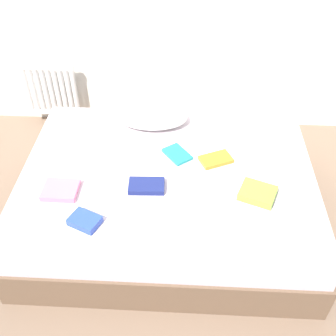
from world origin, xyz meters
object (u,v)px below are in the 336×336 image
at_px(textbook_teal, 177,154).
at_px(textbook_orange, 216,159).
at_px(radiator, 51,90).
at_px(bed, 168,197).
at_px(textbook_navy, 146,186).
at_px(pillow, 152,116).
at_px(textbook_lime, 258,193).
at_px(textbook_pink, 61,190).
at_px(textbook_blue, 85,221).

distance_m(textbook_teal, textbook_orange, 0.27).
bearing_deg(textbook_teal, radiator, -167.59).
xyz_separation_m(bed, radiator, (-1.15, 1.20, 0.12)).
relative_size(textbook_navy, textbook_teal, 1.14).
bearing_deg(radiator, textbook_navy, -53.39).
bearing_deg(textbook_orange, textbook_navy, -171.80).
distance_m(pillow, textbook_teal, 0.44).
xyz_separation_m(textbook_teal, textbook_orange, (0.27, -0.05, 0.00)).
relative_size(textbook_teal, textbook_lime, 0.92).
distance_m(radiator, textbook_teal, 1.59).
bearing_deg(textbook_navy, textbook_pink, -175.12).
height_order(bed, textbook_teal, textbook_teal).
relative_size(bed, textbook_blue, 11.47).
xyz_separation_m(radiator, pillow, (1.00, -0.65, 0.19)).
distance_m(textbook_teal, textbook_lime, 0.64).
distance_m(radiator, textbook_lime, 2.23).
xyz_separation_m(bed, textbook_blue, (-0.46, -0.49, 0.28)).
distance_m(textbook_navy, textbook_teal, 0.38).
distance_m(pillow, textbook_lime, 1.05).
bearing_deg(textbook_navy, bed, 51.72).
distance_m(radiator, textbook_blue, 1.83).
distance_m(radiator, textbook_orange, 1.83).
relative_size(bed, pillow, 3.69).
relative_size(pillow, textbook_orange, 2.54).
relative_size(radiator, textbook_navy, 2.21).
height_order(bed, textbook_blue, textbook_blue).
bearing_deg(radiator, textbook_blue, -67.85).
distance_m(textbook_navy, textbook_lime, 0.70).
relative_size(bed, textbook_lime, 9.24).
relative_size(radiator, textbook_lime, 2.34).
bearing_deg(textbook_pink, textbook_blue, -49.53).
bearing_deg(textbook_navy, radiator, 124.39).
xyz_separation_m(pillow, textbook_orange, (0.48, -0.43, -0.05)).
bearing_deg(textbook_blue, textbook_teal, 75.94).
relative_size(textbook_navy, textbook_orange, 1.07).
distance_m(textbook_navy, textbook_pink, 0.54).
xyz_separation_m(pillow, textbook_teal, (0.21, -0.38, -0.05)).
distance_m(textbook_orange, textbook_pink, 1.06).
bearing_deg(textbook_blue, textbook_lime, 39.55).
height_order(textbook_navy, textbook_pink, same).
height_order(textbook_navy, textbook_orange, textbook_navy).
relative_size(textbook_lime, textbook_pink, 0.99).
bearing_deg(textbook_blue, pillow, 97.67).
xyz_separation_m(textbook_lime, textbook_orange, (-0.25, 0.33, -0.01)).
distance_m(bed, textbook_teal, 0.32).
bearing_deg(pillow, textbook_blue, -106.62).
distance_m(radiator, textbook_navy, 1.72).
distance_m(pillow, textbook_orange, 0.64).
bearing_deg(radiator, textbook_orange, -36.29).
height_order(textbook_blue, textbook_lime, textbook_lime).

